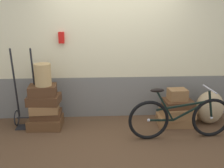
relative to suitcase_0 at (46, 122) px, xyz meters
name	(u,v)px	position (x,y,z in m)	size (l,w,h in m)	color
ground	(116,134)	(1.25, -0.30, -0.12)	(8.86, 5.20, 0.06)	#513823
station_building	(114,40)	(1.26, 0.54, 1.41)	(6.86, 0.74, 2.99)	slate
suitcase_0	(46,122)	(0.00, 0.00, 0.00)	(0.58, 0.46, 0.18)	brown
suitcase_1	(47,114)	(0.02, 0.01, 0.15)	(0.52, 0.39, 0.11)	#4C2D19
suitcase_2	(45,108)	(0.00, 0.00, 0.28)	(0.48, 0.40, 0.14)	olive
suitcase_3	(44,99)	(0.00, 0.02, 0.43)	(0.55, 0.42, 0.16)	#4C2D19
suitcase_4	(43,90)	(-0.02, 0.03, 0.60)	(0.47, 0.36, 0.18)	#4C2D19
suitcase_5	(174,120)	(2.34, 0.00, -0.02)	(0.60, 0.47, 0.15)	olive
suitcase_6	(177,112)	(2.39, -0.01, 0.15)	(0.55, 0.46, 0.18)	olive
suitcase_7	(178,103)	(2.39, 0.00, 0.31)	(0.50, 0.39, 0.14)	#4C2D19
suitcase_8	(177,94)	(2.38, 0.01, 0.48)	(0.32, 0.26, 0.20)	olive
wicker_basket	(43,75)	(0.01, 0.01, 0.88)	(0.28, 0.28, 0.38)	tan
luggage_trolley	(27,108)	(-0.34, 0.09, 0.24)	(0.42, 0.36, 1.42)	black
burlap_sack	(210,107)	(3.00, 0.01, 0.21)	(0.51, 0.43, 0.61)	tan
bicycle	(180,118)	(2.27, -0.54, 0.26)	(1.71, 0.46, 0.86)	black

